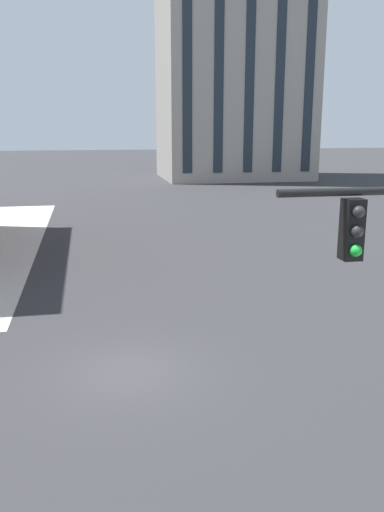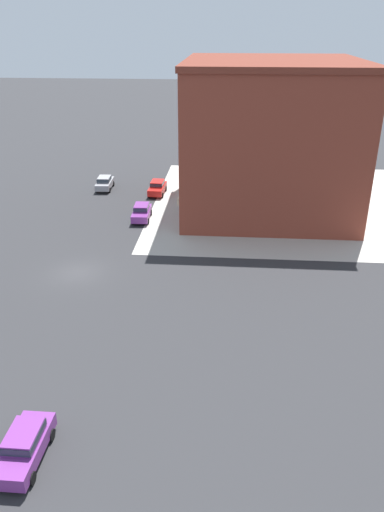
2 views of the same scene
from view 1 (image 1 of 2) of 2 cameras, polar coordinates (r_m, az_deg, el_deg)
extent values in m
plane|color=#2D2D30|center=(16.43, -6.87, -12.12)|extent=(320.00, 320.00, 0.00)
cube|color=black|center=(8.09, 16.71, 2.74)|extent=(0.28, 0.28, 0.90)
sphere|color=#282828|center=(7.90, 17.38, 4.51)|extent=(0.18, 0.18, 0.18)
sphere|color=#282828|center=(7.95, 17.24, 2.52)|extent=(0.18, 0.18, 0.18)
sphere|color=green|center=(8.01, 17.10, 0.55)|extent=(0.18, 0.18, 0.18)
camera|label=2|loc=(49.12, 46.62, 24.63)|focal=34.89mm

